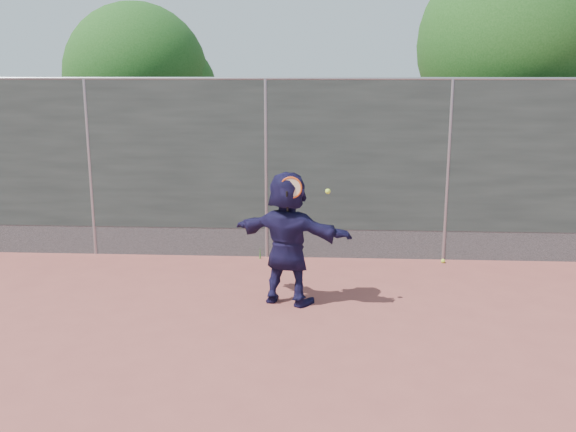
{
  "coord_description": "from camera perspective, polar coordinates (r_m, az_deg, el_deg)",
  "views": [
    {
      "loc": [
        0.99,
        -7.07,
        3.13
      ],
      "look_at": [
        0.5,
        1.3,
        1.22
      ],
      "focal_mm": 40.0,
      "sensor_mm": 36.0,
      "label": 1
    }
  ],
  "objects": [
    {
      "name": "tree_left",
      "position": [
        14.15,
        -12.64,
        11.76
      ],
      "size": [
        3.15,
        3.0,
        4.53
      ],
      "color": "#382314",
      "rests_on": "ground"
    },
    {
      "name": "swing_action",
      "position": [
        8.32,
        0.58,
        2.38
      ],
      "size": [
        0.66,
        0.13,
        0.51
      ],
      "color": "#DC4A14",
      "rests_on": "ground"
    },
    {
      "name": "tree_right",
      "position": [
        13.35,
        20.02,
        13.63
      ],
      "size": [
        3.78,
        3.6,
        5.39
      ],
      "color": "#382314",
      "rests_on": "ground"
    },
    {
      "name": "fence",
      "position": [
        10.73,
        -1.97,
        4.52
      ],
      "size": [
        20.0,
        0.06,
        3.03
      ],
      "color": "#38423D",
      "rests_on": "ground"
    },
    {
      "name": "player",
      "position": [
        8.67,
        0.0,
        -1.97
      ],
      "size": [
        1.78,
        1.1,
        1.84
      ],
      "primitive_type": "imported",
      "rotation": [
        0.0,
        0.0,
        2.79
      ],
      "color": "#19163C",
      "rests_on": "ground"
    },
    {
      "name": "weed_clump",
      "position": [
        10.9,
        -0.42,
        -3.14
      ],
      "size": [
        0.68,
        0.07,
        0.3
      ],
      "color": "#387226",
      "rests_on": "ground"
    },
    {
      "name": "ground",
      "position": [
        7.79,
        -4.29,
        -10.9
      ],
      "size": [
        80.0,
        80.0,
        0.0
      ],
      "primitive_type": "plane",
      "color": "#9E4C42",
      "rests_on": "ground"
    },
    {
      "name": "ball_ground",
      "position": [
        10.99,
        13.62,
        -3.9
      ],
      "size": [
        0.07,
        0.07,
        0.07
      ],
      "primitive_type": "sphere",
      "color": "#CDFB37",
      "rests_on": "ground"
    }
  ]
}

